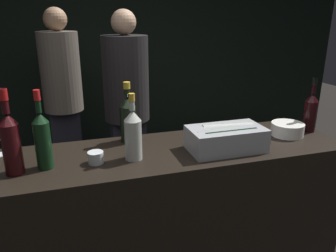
% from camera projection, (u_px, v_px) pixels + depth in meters
% --- Properties ---
extents(wall_back_chalkboard, '(6.40, 0.06, 2.80)m').
position_uv_depth(wall_back_chalkboard, '(106.00, 41.00, 3.88)').
color(wall_back_chalkboard, black).
rests_on(wall_back_chalkboard, ground_plane).
extents(bar_counter, '(1.89, 0.53, 1.02)m').
position_uv_depth(bar_counter, '(169.00, 232.00, 1.87)').
color(bar_counter, black).
rests_on(bar_counter, ground_plane).
extents(ice_bin_with_bottles, '(0.39, 0.22, 0.13)m').
position_uv_depth(ice_bin_with_bottles, '(226.00, 137.00, 1.68)').
color(ice_bin_with_bottles, '#9EA0A5').
rests_on(ice_bin_with_bottles, bar_counter).
extents(bowl_white, '(0.19, 0.19, 0.07)m').
position_uv_depth(bowl_white, '(287.00, 129.00, 1.90)').
color(bowl_white, silver).
rests_on(bowl_white, bar_counter).
extents(candle_votive, '(0.07, 0.07, 0.06)m').
position_uv_depth(candle_votive, '(96.00, 157.00, 1.54)').
color(candle_votive, silver).
rests_on(candle_votive, bar_counter).
extents(red_wine_bottle_burgundy, '(0.07, 0.07, 0.36)m').
position_uv_depth(red_wine_bottle_burgundy, '(42.00, 138.00, 1.45)').
color(red_wine_bottle_burgundy, black).
rests_on(red_wine_bottle_burgundy, bar_counter).
extents(champagne_bottle, '(0.09, 0.09, 0.33)m').
position_uv_depth(champagne_bottle, '(128.00, 117.00, 1.78)').
color(champagne_bottle, black).
rests_on(champagne_bottle, bar_counter).
extents(red_wine_bottle_black_foil, '(0.08, 0.08, 0.32)m').
position_uv_depth(red_wine_bottle_black_foil, '(311.00, 111.00, 1.94)').
color(red_wine_bottle_black_foil, black).
rests_on(red_wine_bottle_black_foil, bar_counter).
extents(rose_wine_bottle, '(0.08, 0.08, 0.32)m').
position_uv_depth(rose_wine_bottle, '(133.00, 134.00, 1.55)').
color(rose_wine_bottle, '#B2B7AD').
rests_on(rose_wine_bottle, bar_counter).
extents(red_wine_bottle_tall, '(0.08, 0.08, 0.38)m').
position_uv_depth(red_wine_bottle_tall, '(11.00, 141.00, 1.40)').
color(red_wine_bottle_tall, black).
rests_on(red_wine_bottle_tall, bar_counter).
extents(person_in_hoodie, '(0.37, 0.37, 1.76)m').
position_uv_depth(person_in_hoodie, '(63.00, 93.00, 3.14)').
color(person_in_hoodie, black).
rests_on(person_in_hoodie, ground_plane).
extents(person_blond_tee, '(0.40, 0.40, 1.74)m').
position_uv_depth(person_blond_tee, '(127.00, 101.00, 2.91)').
color(person_blond_tee, black).
rests_on(person_blond_tee, ground_plane).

